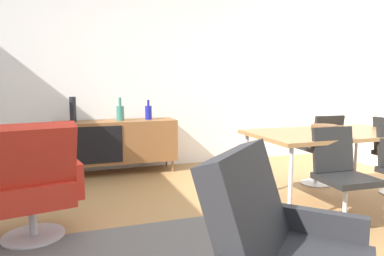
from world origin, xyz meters
The scene contains 11 objects.
ground_plane centered at (0.00, 0.00, 0.00)m, with size 8.32×8.32×0.00m, color #9E7242.
wall_back centered at (0.00, 2.60, 1.40)m, with size 6.80×0.12×2.80m, color white.
sideboard centered at (-0.48, 2.30, 0.44)m, with size 1.60×0.45×0.72m.
vase_cobalt centered at (-0.42, 2.30, 0.83)m, with size 0.10×0.10×0.31m.
vase_sculptural_dark centered at (-1.02, 2.30, 0.88)m, with size 0.08×0.08×0.33m.
vase_ceramic_small centered at (-0.03, 2.30, 0.82)m, with size 0.09×0.09×0.27m.
dining_table centered at (1.40, 0.37, 0.70)m, with size 1.60×0.90×0.74m.
wooden_bowl_on_table centered at (1.40, 0.46, 0.77)m, with size 0.26×0.26×0.06m, color brown.
dining_chair_front_left centered at (1.05, -0.18, 0.47)m, with size 0.42×0.44×0.86m.
dining_chair_back_right centered at (1.75, 0.93, 0.47)m, with size 0.41×0.43×0.86m.
lounge_chair_red centered at (-1.35, 0.43, 0.47)m, with size 0.80×0.76×0.95m.
Camera 1 is at (-1.03, -2.45, 1.23)m, focal length 32.83 mm.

